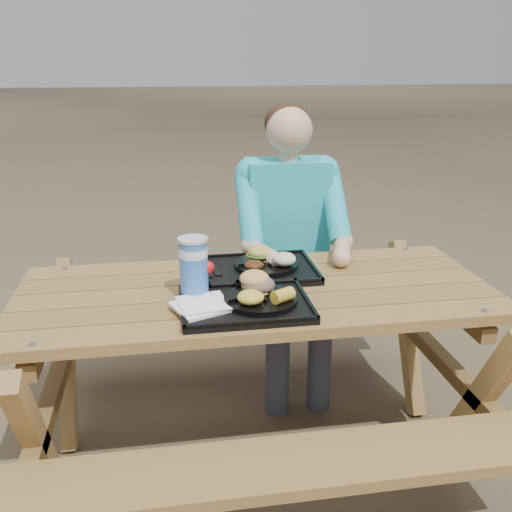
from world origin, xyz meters
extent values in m
plane|color=#999999|center=(0.00, 0.00, 0.00)|extent=(60.00, 60.00, 0.00)
cube|color=black|center=(-0.07, -0.17, 0.76)|extent=(0.45, 0.35, 0.02)
cube|color=black|center=(0.04, 0.16, 0.76)|extent=(0.45, 0.35, 0.02)
cylinder|color=black|center=(-0.01, -0.17, 0.78)|extent=(0.26, 0.26, 0.02)
cylinder|color=black|center=(0.07, 0.17, 0.78)|extent=(0.26, 0.26, 0.02)
cube|color=white|center=(-0.22, -0.19, 0.78)|extent=(0.22, 0.22, 0.02)
cylinder|color=blue|center=(-0.24, -0.07, 0.87)|extent=(0.10, 0.10, 0.20)
cylinder|color=black|center=(-0.06, -0.05, 0.79)|extent=(0.05, 0.05, 0.03)
cylinder|color=gold|center=(0.00, -0.04, 0.79)|extent=(0.05, 0.05, 0.03)
ellipsoid|color=yellow|center=(-0.06, -0.22, 0.81)|extent=(0.09, 0.09, 0.05)
cube|color=black|center=(-0.14, 0.17, 0.77)|extent=(0.04, 0.15, 0.01)
ellipsoid|color=#4D240F|center=(0.01, 0.10, 0.81)|extent=(0.08, 0.08, 0.04)
ellipsoid|color=silver|center=(0.13, 0.12, 0.82)|extent=(0.10, 0.10, 0.05)
camera|label=1|loc=(-0.33, -1.98, 1.59)|focal=40.00mm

